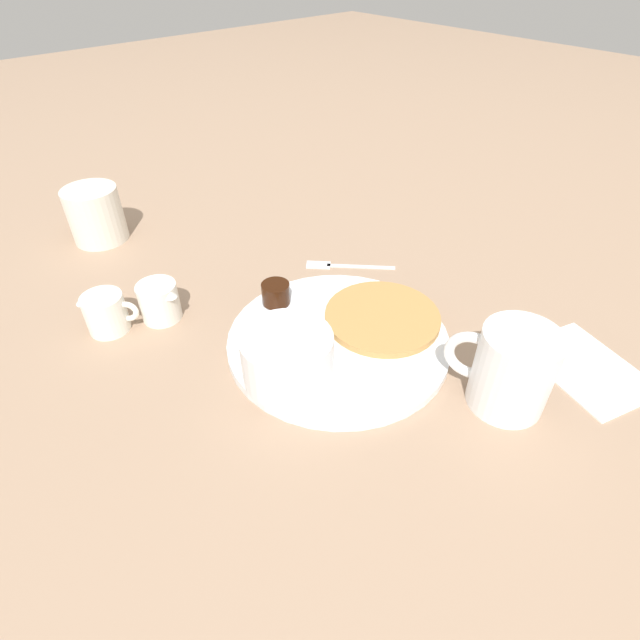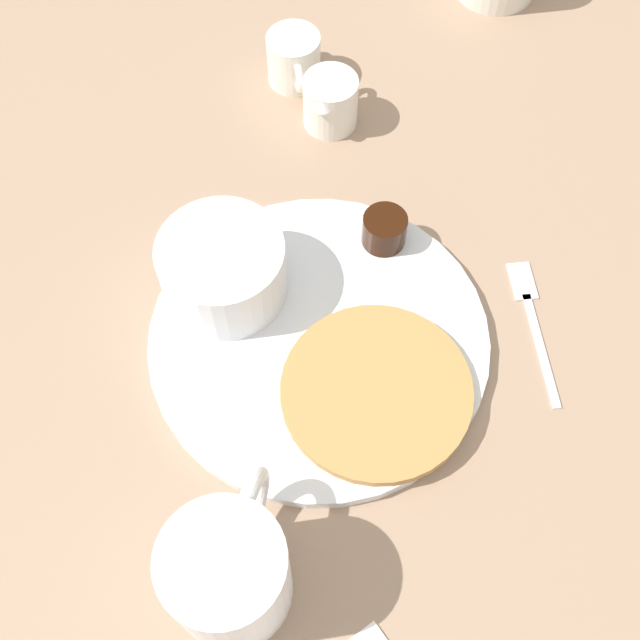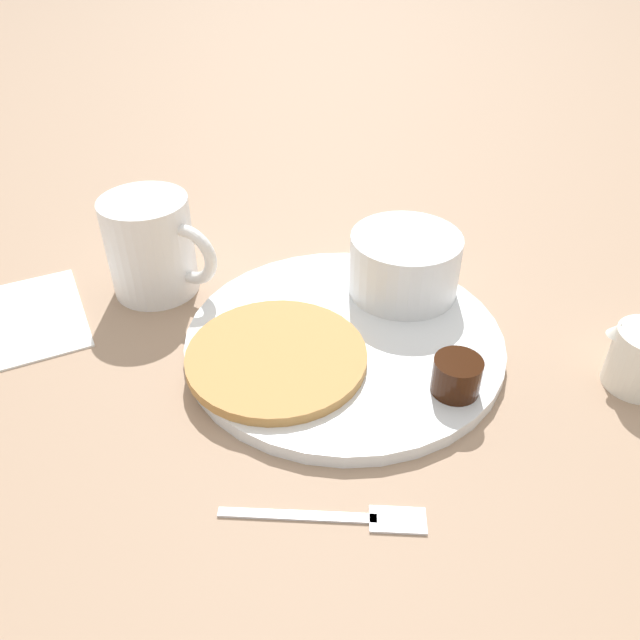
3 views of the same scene
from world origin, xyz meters
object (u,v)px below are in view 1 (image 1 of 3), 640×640
(bowl, at_px, (287,356))
(fork, at_px, (340,265))
(coffee_mug, at_px, (511,369))
(creamer_pitcher_far, at_px, (106,313))
(second_mug, at_px, (95,214))
(plate, at_px, (338,341))
(creamer_pitcher_near, at_px, (159,301))

(bowl, height_order, fork, bowl)
(coffee_mug, bearing_deg, creamer_pitcher_far, 33.59)
(bowl, relative_size, creamer_pitcher_far, 1.68)
(bowl, relative_size, second_mug, 0.87)
(creamer_pitcher_far, xyz_separation_m, second_mug, (0.24, -0.09, 0.02))
(plate, bearing_deg, creamer_pitcher_near, 34.98)
(plate, xyz_separation_m, bowl, (-0.01, 0.09, 0.04))
(creamer_pitcher_near, height_order, creamer_pitcher_far, same)
(plate, distance_m, coffee_mug, 0.21)
(coffee_mug, xyz_separation_m, creamer_pitcher_far, (0.41, 0.27, -0.02))
(bowl, bearing_deg, fork, -56.79)
(bowl, xyz_separation_m, creamer_pitcher_far, (0.23, 0.11, -0.02))
(creamer_pitcher_near, xyz_separation_m, fork, (-0.07, -0.26, -0.02))
(plate, distance_m, second_mug, 0.47)
(creamer_pitcher_far, distance_m, second_mug, 0.25)
(bowl, xyz_separation_m, creamer_pitcher_near, (0.21, 0.05, -0.02))
(bowl, height_order, coffee_mug, coffee_mug)
(coffee_mug, height_order, creamer_pitcher_near, coffee_mug)
(bowl, relative_size, fork, 0.95)
(creamer_pitcher_near, distance_m, fork, 0.27)
(creamer_pitcher_near, relative_size, fork, 0.67)
(plate, height_order, coffee_mug, coffee_mug)
(coffee_mug, relative_size, creamer_pitcher_near, 1.56)
(plate, relative_size, creamer_pitcher_far, 4.55)
(fork, bearing_deg, coffee_mug, 170.40)
(plate, bearing_deg, coffee_mug, -159.31)
(bowl, bearing_deg, second_mug, 2.86)
(creamer_pitcher_near, bearing_deg, plate, -145.02)
(creamer_pitcher_near, bearing_deg, creamer_pitcher_far, 70.02)
(plate, xyz_separation_m, creamer_pitcher_far, (0.22, 0.20, 0.02))
(creamer_pitcher_far, bearing_deg, plate, -137.73)
(plate, height_order, fork, plate)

